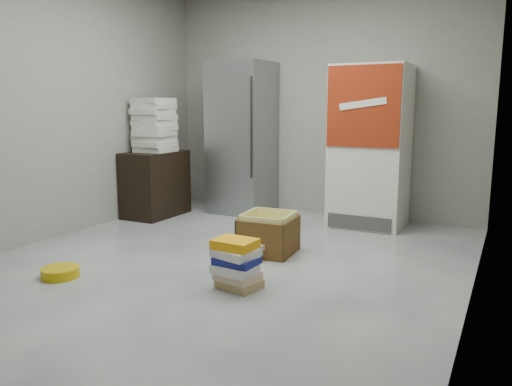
{
  "coord_description": "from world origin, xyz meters",
  "views": [
    {
      "loc": [
        2.2,
        -3.45,
        1.36
      ],
      "look_at": [
        0.04,
        0.7,
        0.54
      ],
      "focal_mm": 35.0,
      "sensor_mm": 36.0,
      "label": 1
    }
  ],
  "objects_px": {
    "wood_shelf": "(156,184)",
    "cardboard_box": "(268,237)",
    "coke_cooler": "(370,147)",
    "steel_fridge": "(242,138)",
    "phonebook_stack_main": "(236,264)"
  },
  "relations": [
    {
      "from": "wood_shelf",
      "to": "phonebook_stack_main",
      "type": "distance_m",
      "value": 2.77
    },
    {
      "from": "coke_cooler",
      "to": "wood_shelf",
      "type": "distance_m",
      "value": 2.63
    },
    {
      "from": "steel_fridge",
      "to": "cardboard_box",
      "type": "distance_m",
      "value": 2.06
    },
    {
      "from": "coke_cooler",
      "to": "cardboard_box",
      "type": "relative_size",
      "value": 3.56
    },
    {
      "from": "coke_cooler",
      "to": "phonebook_stack_main",
      "type": "height_order",
      "value": "coke_cooler"
    },
    {
      "from": "steel_fridge",
      "to": "wood_shelf",
      "type": "distance_m",
      "value": 1.23
    },
    {
      "from": "coke_cooler",
      "to": "cardboard_box",
      "type": "bearing_deg",
      "value": -108.86
    },
    {
      "from": "steel_fridge",
      "to": "cardboard_box",
      "type": "relative_size",
      "value": 3.76
    },
    {
      "from": "wood_shelf",
      "to": "cardboard_box",
      "type": "height_order",
      "value": "wood_shelf"
    },
    {
      "from": "coke_cooler",
      "to": "phonebook_stack_main",
      "type": "xyz_separation_m",
      "value": [
        -0.33,
        -2.46,
        -0.72
      ]
    },
    {
      "from": "cardboard_box",
      "to": "steel_fridge",
      "type": "bearing_deg",
      "value": 121.94
    },
    {
      "from": "steel_fridge",
      "to": "phonebook_stack_main",
      "type": "bearing_deg",
      "value": -61.93
    },
    {
      "from": "steel_fridge",
      "to": "coke_cooler",
      "type": "distance_m",
      "value": 1.65
    },
    {
      "from": "coke_cooler",
      "to": "phonebook_stack_main",
      "type": "relative_size",
      "value": 4.77
    },
    {
      "from": "wood_shelf",
      "to": "phonebook_stack_main",
      "type": "relative_size",
      "value": 2.12
    }
  ]
}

